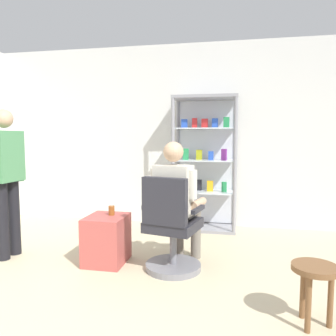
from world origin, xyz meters
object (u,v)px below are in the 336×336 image
(tea_glass, at_px, (112,210))
(wooden_stool, at_px, (315,278))
(office_chair, at_px, (171,233))
(seated_shopkeeper, at_px, (177,198))
(storage_crate, at_px, (107,239))
(display_cabinet_main, at_px, (205,162))
(standing_customer, at_px, (6,174))

(tea_glass, bearing_deg, wooden_stool, -25.49)
(office_chair, distance_m, tea_glass, 0.71)
(seated_shopkeeper, relative_size, wooden_stool, 2.91)
(storage_crate, xyz_separation_m, wooden_stool, (1.88, -0.82, 0.10))
(tea_glass, height_order, wooden_stool, tea_glass)
(display_cabinet_main, distance_m, tea_glass, 1.76)
(seated_shopkeeper, xyz_separation_m, wooden_stool, (1.13, -0.89, -0.36))
(standing_customer, bearing_deg, storage_crate, 2.70)
(storage_crate, xyz_separation_m, standing_customer, (-1.13, -0.05, 0.68))
(display_cabinet_main, distance_m, standing_customer, 2.58)
(seated_shopkeeper, bearing_deg, storage_crate, -175.04)
(tea_glass, height_order, standing_customer, standing_customer)
(office_chair, xyz_separation_m, storage_crate, (-0.72, 0.09, -0.14))
(office_chair, relative_size, storage_crate, 1.91)
(seated_shopkeeper, xyz_separation_m, storage_crate, (-0.75, -0.07, -0.46))
(display_cabinet_main, distance_m, wooden_stool, 2.63)
(seated_shopkeeper, relative_size, tea_glass, 12.97)
(standing_customer, height_order, wooden_stool, standing_customer)
(standing_customer, bearing_deg, seated_shopkeeper, 3.60)
(seated_shopkeeper, height_order, wooden_stool, seated_shopkeeper)
(office_chair, height_order, storage_crate, office_chair)
(display_cabinet_main, relative_size, tea_glass, 19.10)
(seated_shopkeeper, distance_m, tea_glass, 0.73)
(standing_customer, xyz_separation_m, wooden_stool, (3.02, -0.77, -0.58))
(display_cabinet_main, height_order, wooden_stool, display_cabinet_main)
(display_cabinet_main, relative_size, seated_shopkeeper, 1.47)
(wooden_stool, bearing_deg, seated_shopkeeper, 141.93)
(display_cabinet_main, bearing_deg, office_chair, -96.37)
(display_cabinet_main, xyz_separation_m, seated_shopkeeper, (-0.15, -1.47, -0.25))
(storage_crate, bearing_deg, seated_shopkeeper, 4.96)
(display_cabinet_main, relative_size, office_chair, 1.98)
(seated_shopkeeper, bearing_deg, display_cabinet_main, 84.31)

